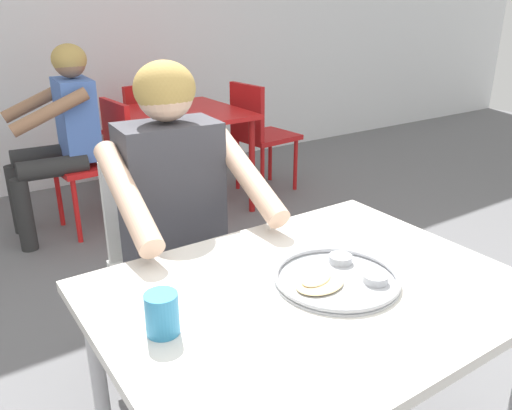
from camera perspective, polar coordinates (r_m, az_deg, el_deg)
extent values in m
cube|color=silver|center=(1.35, 6.13, -9.75)|extent=(1.07, 0.81, 0.03)
cylinder|color=#B2B2B7|center=(1.64, -16.73, -19.88)|extent=(0.04, 0.04, 0.70)
cylinder|color=#B2B2B7|center=(2.04, 9.85, -10.25)|extent=(0.04, 0.04, 0.70)
cylinder|color=#B7BABF|center=(1.38, 8.89, -8.28)|extent=(0.33, 0.33, 0.01)
torus|color=#B7BABF|center=(1.38, 8.92, -7.89)|extent=(0.33, 0.33, 0.01)
cylinder|color=#B2B5BA|center=(1.38, 13.09, -7.95)|extent=(0.06, 0.06, 0.02)
cylinder|color=maroon|center=(1.38, 13.10, -7.79)|extent=(0.06, 0.06, 0.01)
cylinder|color=#B2B5BA|center=(1.46, 9.34, -5.91)|extent=(0.06, 0.06, 0.02)
cylinder|color=#C65119|center=(1.46, 9.35, -5.76)|extent=(0.06, 0.06, 0.01)
ellipsoid|color=#E5C689|center=(1.34, 7.07, -8.68)|extent=(0.14, 0.11, 0.01)
ellipsoid|color=#E2BD85|center=(1.35, 6.66, -8.15)|extent=(0.11, 0.08, 0.01)
cylinder|color=#338CBF|center=(1.17, -10.41, -11.72)|extent=(0.07, 0.07, 0.10)
cylinder|color=#593319|center=(1.16, -10.51, -10.50)|extent=(0.06, 0.06, 0.02)
cube|color=silver|center=(2.02, -9.38, -7.59)|extent=(0.42, 0.43, 0.04)
cube|color=silver|center=(2.09, -11.57, -0.05)|extent=(0.37, 0.06, 0.41)
cylinder|color=silver|center=(2.07, -3.18, -14.00)|extent=(0.03, 0.03, 0.41)
cylinder|color=silver|center=(1.98, -11.59, -16.35)|extent=(0.03, 0.03, 0.41)
cylinder|color=silver|center=(2.32, -6.85, -9.85)|extent=(0.03, 0.03, 0.41)
cylinder|color=silver|center=(2.24, -14.33, -11.69)|extent=(0.03, 0.03, 0.41)
cylinder|color=#2B2B2B|center=(1.86, 0.96, -18.09)|extent=(0.10, 0.10, 0.45)
cylinder|color=#2B2B2B|center=(1.85, -2.18, -8.26)|extent=(0.15, 0.41, 0.12)
cylinder|color=#2B2B2B|center=(1.76, -8.09, -21.02)|extent=(0.10, 0.10, 0.45)
cylinder|color=#2B2B2B|center=(1.75, -11.06, -10.54)|extent=(0.15, 0.41, 0.12)
cube|color=#3F3F47|center=(1.84, -9.33, 0.73)|extent=(0.35, 0.23, 0.54)
cylinder|color=beige|center=(1.73, -1.05, 3.44)|extent=(0.11, 0.46, 0.25)
cylinder|color=beige|center=(1.59, -14.13, 1.05)|extent=(0.11, 0.46, 0.25)
sphere|color=beige|center=(1.75, -10.07, 12.15)|extent=(0.19, 0.19, 0.19)
ellipsoid|color=tan|center=(1.75, -10.10, 12.61)|extent=(0.21, 0.20, 0.18)
cube|color=red|center=(3.66, -8.48, 10.01)|extent=(0.83, 0.86, 0.03)
cylinder|color=#A31414|center=(3.29, -10.86, 2.14)|extent=(0.04, 0.04, 0.67)
cylinder|color=#A31414|center=(3.60, -0.46, 4.29)|extent=(0.04, 0.04, 0.67)
cylinder|color=#A31414|center=(3.95, -15.24, 5.09)|extent=(0.04, 0.04, 0.67)
cylinder|color=#A31414|center=(4.22, -6.09, 6.77)|extent=(0.04, 0.04, 0.67)
cube|color=red|center=(3.48, -17.91, 4.30)|extent=(0.46, 0.44, 0.04)
cube|color=red|center=(3.50, -15.22, 8.09)|extent=(0.06, 0.40, 0.36)
cylinder|color=red|center=(3.35, -19.24, -0.64)|extent=(0.03, 0.03, 0.42)
cylinder|color=red|center=(3.66, -20.99, 0.94)|extent=(0.03, 0.03, 0.42)
cylinder|color=red|center=(3.47, -13.82, 0.68)|extent=(0.03, 0.03, 0.42)
cylinder|color=red|center=(3.76, -15.94, 2.12)|extent=(0.03, 0.03, 0.42)
cube|color=red|center=(4.03, 1.19, 7.58)|extent=(0.46, 0.42, 0.04)
cube|color=red|center=(3.86, -1.04, 10.29)|extent=(0.07, 0.37, 0.40)
cylinder|color=red|center=(4.31, 1.57, 5.42)|extent=(0.03, 0.03, 0.41)
cylinder|color=red|center=(4.10, 4.39, 4.48)|extent=(0.03, 0.03, 0.41)
cylinder|color=red|center=(4.11, -2.05, 4.57)|extent=(0.03, 0.03, 0.41)
cylinder|color=red|center=(3.88, 0.71, 3.54)|extent=(0.03, 0.03, 0.41)
cube|color=red|center=(4.37, -13.06, 7.90)|extent=(0.49, 0.47, 0.04)
cube|color=red|center=(4.18, -11.91, 10.34)|extent=(0.40, 0.12, 0.39)
cylinder|color=red|center=(4.48, -15.77, 5.09)|extent=(0.03, 0.03, 0.39)
cylinder|color=red|center=(4.65, -12.13, 6.02)|extent=(0.03, 0.03, 0.39)
cylinder|color=red|center=(4.21, -13.58, 4.29)|extent=(0.03, 0.03, 0.39)
cylinder|color=red|center=(4.39, -9.82, 5.29)|extent=(0.03, 0.03, 0.39)
cylinder|color=#2A2A2A|center=(3.36, -24.26, -1.03)|extent=(0.10, 0.10, 0.45)
cylinder|color=#2A2A2A|center=(3.30, -21.55, 3.88)|extent=(0.41, 0.15, 0.12)
cylinder|color=#2A2A2A|center=(3.64, -24.88, 0.56)|extent=(0.10, 0.10, 0.45)
cylinder|color=#2A2A2A|center=(3.58, -22.39, 5.10)|extent=(0.41, 0.15, 0.12)
cube|color=#4C72C6|center=(3.42, -19.24, 9.01)|extent=(0.22, 0.35, 0.49)
cylinder|color=#996B4C|center=(3.17, -21.86, 9.56)|extent=(0.46, 0.11, 0.25)
cylinder|color=#996B4C|center=(3.57, -23.00, 10.61)|extent=(0.46, 0.11, 0.25)
sphere|color=#996B4C|center=(3.36, -19.98, 14.70)|extent=(0.19, 0.19, 0.19)
ellipsoid|color=tan|center=(3.36, -20.01, 14.94)|extent=(0.21, 0.20, 0.18)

